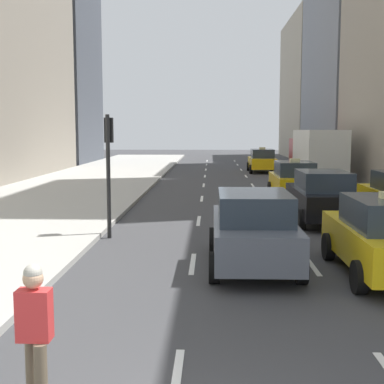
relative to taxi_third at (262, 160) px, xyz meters
The scene contains 9 objects.
sidewalk_left 13.95m from the taxi_third, 142.15° to the right, with size 8.00×66.00×0.15m, color #ADAAA3.
lane_markings 12.66m from the taxi_third, 96.37° to the right, with size 5.72×56.00×0.01m.
taxi_third is the anchor object (origin of this frame).
taxi_fourth 15.51m from the taxi_third, 90.00° to the right, with size 2.02×4.40×1.87m.
sedan_black_near 21.73m from the taxi_third, 90.00° to the right, with size 2.02×4.51×1.78m.
sedan_silver_behind 27.96m from the taxi_third, 95.75° to the right, with size 2.02×4.44×1.77m.
box_truck 6.77m from the taxi_third, 65.38° to the right, with size 2.58×8.40×3.15m.
skateboarder 34.91m from the taxi_third, 99.34° to the right, with size 0.36×0.80×1.75m.
traffic_light_pole 25.47m from the taxi_third, 105.40° to the right, with size 0.24×0.42×3.60m.
Camera 1 is at (0.23, -4.38, 3.17)m, focal length 50.00 mm.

